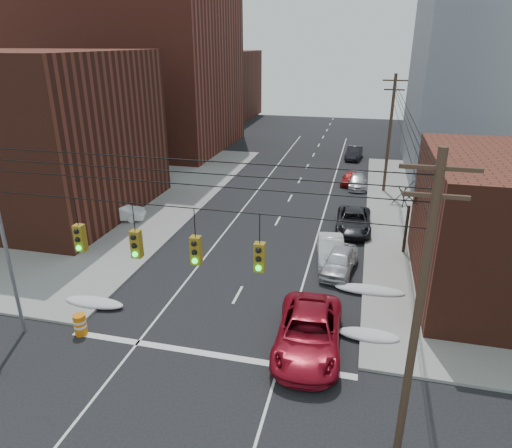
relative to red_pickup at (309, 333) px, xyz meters
The scene contains 25 objects.
sidewalk_nw 36.89m from the red_pickup, 148.99° to the left, with size 40.00×40.00×0.15m, color gray.
building_brick_tall 51.16m from the red_pickup, 125.57° to the left, with size 24.00×20.00×30.00m, color maroon.
building_brick_near 30.58m from the red_pickup, 152.25° to the left, with size 20.00×16.00×13.00m, color #522418.
building_brick_far 72.93m from the red_pickup, 114.88° to the left, with size 22.00×18.00×12.00m, color #522418.
building_glass 65.74m from the red_pickup, 72.63° to the left, with size 20.00×18.00×22.00m, color gray.
utility_pole_right 8.00m from the red_pickup, 52.10° to the right, with size 2.20×0.28×11.00m.
utility_pole_far 26.74m from the red_pickup, 81.49° to the left, with size 2.20×0.28×11.00m.
traffic_signals 9.21m from the red_pickup, 131.89° to the right, with size 17.00×0.42×2.02m.
street_light 14.98m from the red_pickup, behind, with size 0.44×0.44×9.32m.
bare_tree 13.07m from the red_pickup, 67.47° to the left, with size 2.09×2.20×4.93m.
snow_nw 12.07m from the red_pickup, behind, with size 3.50×1.08×0.42m, color silver.
snow_ne 3.24m from the red_pickup, 28.25° to the left, with size 3.00×1.08×0.42m, color silver.
snow_east_far 6.65m from the red_pickup, 65.05° to the left, with size 4.00×1.08×0.42m, color silver.
red_pickup is the anchor object (origin of this frame).
parked_car_a 8.29m from the red_pickup, 83.85° to the left, with size 1.81×4.49×1.53m, color silver.
parked_car_b 9.71m from the red_pickup, 88.87° to the left, with size 1.65×4.72×1.56m, color silver.
parked_car_c 15.52m from the red_pickup, 84.67° to the left, with size 2.60×5.63×1.57m, color black.
parked_car_d 26.91m from the red_pickup, 87.16° to the left, with size 1.78×4.37×1.27m, color #ADACB1.
parked_car_e 27.94m from the red_pickup, 88.87° to the left, with size 1.49×3.71×1.26m, color maroon.
parked_car_f 39.02m from the red_pickup, 89.27° to the left, with size 1.62×4.65×1.53m, color black.
lot_car_a 21.37m from the red_pickup, 143.30° to the left, with size 1.49×4.28×1.41m, color white.
lot_car_b 26.65m from the red_pickup, 138.47° to the left, with size 2.31×5.01×1.39m, color #9F9EA3.
lot_car_c 26.18m from the red_pickup, 155.67° to the left, with size 2.07×5.09×1.48m, color black.
lot_car_d 27.99m from the red_pickup, 138.32° to the left, with size 1.66×4.11×1.40m, color #A2A2A7.
construction_barrel 11.29m from the red_pickup, behind, with size 0.68×0.68×1.10m.
Camera 1 is at (6.45, -10.04, 13.65)m, focal length 32.00 mm.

